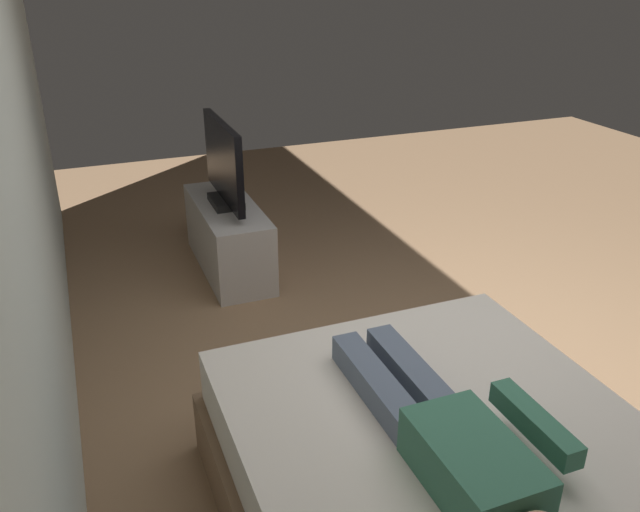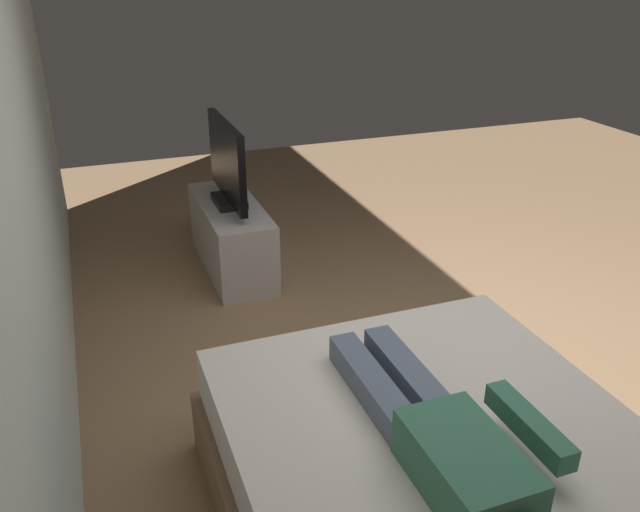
# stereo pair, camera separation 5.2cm
# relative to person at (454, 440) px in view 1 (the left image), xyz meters

# --- Properties ---
(ground_plane) EXTENTS (10.00, 10.00, 0.00)m
(ground_plane) POSITION_rel_person_xyz_m (0.83, -0.66, -0.62)
(ground_plane) COLOR #8C6B4C
(back_wall) EXTENTS (6.40, 0.10, 2.80)m
(back_wall) POSITION_rel_person_xyz_m (1.23, 1.27, 0.78)
(back_wall) COLOR silver
(back_wall) RESTS_ON ground
(person) EXTENTS (1.26, 0.46, 0.18)m
(person) POSITION_rel_person_xyz_m (0.00, 0.00, 0.00)
(person) COLOR #387056
(person) RESTS_ON bed
(remote) EXTENTS (0.15, 0.04, 0.02)m
(remote) POSITION_rel_person_xyz_m (0.15, -0.40, -0.07)
(remote) COLOR black
(remote) RESTS_ON bed
(tv_stand) EXTENTS (1.10, 0.40, 0.50)m
(tv_stand) POSITION_rel_person_xyz_m (2.81, 0.09, -0.37)
(tv_stand) COLOR #B7B2AD
(tv_stand) RESTS_ON ground
(tv) EXTENTS (0.88, 0.20, 0.59)m
(tv) POSITION_rel_person_xyz_m (2.81, 0.09, 0.16)
(tv) COLOR black
(tv) RESTS_ON tv_stand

